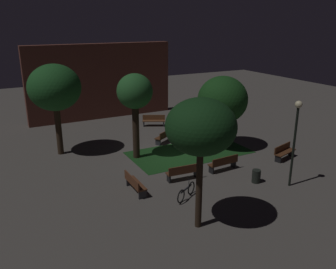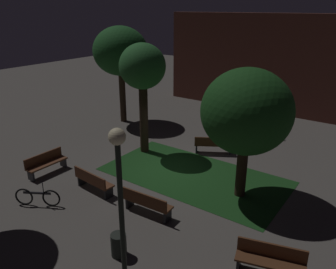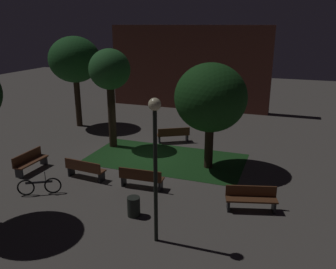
# 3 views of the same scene
# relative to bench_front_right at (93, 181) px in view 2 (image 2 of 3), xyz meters

# --- Properties ---
(ground_plane) EXTENTS (60.00, 60.00, 0.00)m
(ground_plane) POSITION_rel_bench_front_right_xyz_m (1.32, 3.21, -0.48)
(ground_plane) COLOR #56514C
(grass_lawn) EXTENTS (7.64, 4.00, 0.01)m
(grass_lawn) POSITION_rel_bench_front_right_xyz_m (2.43, 3.37, -0.48)
(grass_lawn) COLOR #194219
(grass_lawn) RESTS_ON ground
(bench_front_right) EXTENTS (1.83, 0.62, 0.88)m
(bench_front_right) POSITION_rel_bench_front_right_xyz_m (0.00, 0.00, 0.00)
(bench_front_right) COLOR brown
(bench_front_right) RESTS_ON ground
(bench_back_row) EXTENTS (1.82, 0.57, 0.88)m
(bench_back_row) POSITION_rel_bench_front_right_xyz_m (2.64, -0.00, 0.00)
(bench_back_row) COLOR #512D19
(bench_back_row) RESTS_ON ground
(bench_path_side) EXTENTS (1.79, 1.34, 0.88)m
(bench_path_side) POSITION_rel_bench_front_right_xyz_m (1.97, 5.90, 0.00)
(bench_path_side) COLOR #512D19
(bench_path_side) RESTS_ON ground
(bench_corner) EXTENTS (0.49, 1.80, 0.88)m
(bench_corner) POSITION_rel_bench_front_right_xyz_m (-2.82, -0.07, 0.00)
(bench_corner) COLOR brown
(bench_corner) RESTS_ON ground
(bench_near_trees) EXTENTS (1.82, 1.25, 0.88)m
(bench_near_trees) POSITION_rel_bench_front_right_xyz_m (3.00, 9.88, 0.00)
(bench_near_trees) COLOR brown
(bench_near_trees) RESTS_ON ground
(bench_by_lamp) EXTENTS (1.86, 0.95, 0.88)m
(bench_by_lamp) POSITION_rel_bench_front_right_xyz_m (7.02, -0.23, 0.00)
(bench_by_lamp) COLOR #512D19
(bench_by_lamp) RESTS_ON ground
(tree_lawn_side) EXTENTS (3.18, 3.18, 5.69)m
(tree_lawn_side) POSITION_rel_bench_front_right_xyz_m (-4.95, 7.05, 3.75)
(tree_lawn_side) COLOR #38281C
(tree_lawn_side) RESTS_ON ground
(tree_near_wall) EXTENTS (3.20, 3.20, 4.82)m
(tree_near_wall) POSITION_rel_bench_front_right_xyz_m (4.66, 3.09, 2.79)
(tree_near_wall) COLOR #2D2116
(tree_near_wall) RESTS_ON ground
(tree_tall_center) EXTENTS (2.13, 2.13, 5.21)m
(tree_tall_center) POSITION_rel_bench_front_right_xyz_m (-0.91, 4.19, 3.55)
(tree_tall_center) COLOR #2D2116
(tree_tall_center) RESTS_ON ground
(lamp_post_near_wall) EXTENTS (0.36, 0.36, 4.47)m
(lamp_post_near_wall) POSITION_rel_bench_front_right_xyz_m (4.54, -3.12, 2.57)
(lamp_post_near_wall) COLOR black
(lamp_post_near_wall) RESTS_ON ground
(trash_bin) EXTENTS (0.45, 0.45, 0.70)m
(trash_bin) POSITION_rel_bench_front_right_xyz_m (3.26, -2.02, -0.13)
(trash_bin) COLOR black
(trash_bin) RESTS_ON ground
(bicycle) EXTENTS (1.47, 0.90, 0.93)m
(bicycle) POSITION_rel_bench_front_right_xyz_m (-0.88, -1.82, -0.14)
(bicycle) COLOR black
(bicycle) RESTS_ON ground
(building_wall_backdrop) EXTENTS (12.45, 0.80, 6.31)m
(building_wall_backdrop) POSITION_rel_bench_front_right_xyz_m (0.23, 14.36, 2.68)
(building_wall_backdrop) COLOR brown
(building_wall_backdrop) RESTS_ON ground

